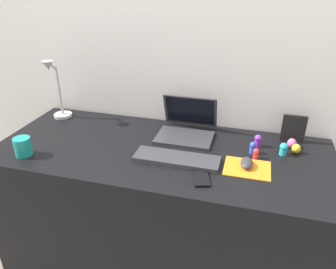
{
  "coord_description": "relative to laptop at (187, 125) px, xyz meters",
  "views": [
    {
      "loc": [
        0.42,
        -1.39,
        1.55
      ],
      "look_at": [
        0.03,
        0.0,
        0.83
      ],
      "focal_mm": 34.86,
      "sensor_mm": 36.0,
      "label": 1
    }
  ],
  "objects": [
    {
      "name": "ground_plane",
      "position": [
        -0.09,
        -0.21,
        -0.79
      ],
      "size": [
        6.0,
        6.0,
        0.0
      ],
      "primitive_type": "plane",
      "color": "slate"
    },
    {
      "name": "toy_figurine_purple",
      "position": [
        0.38,
        -0.04,
        -0.02
      ],
      "size": [
        0.04,
        0.04,
        0.07
      ],
      "color": "purple",
      "rests_on": "desk"
    },
    {
      "name": "toy_figurine_yellow",
      "position": [
        0.57,
        -0.06,
        -0.03
      ],
      "size": [
        0.04,
        0.04,
        0.05
      ],
      "primitive_type": "ellipsoid",
      "color": "yellow",
      "rests_on": "desk"
    },
    {
      "name": "toy_figurine_blue",
      "position": [
        0.36,
        -0.12,
        -0.02
      ],
      "size": [
        0.03,
        0.03,
        0.06
      ],
      "color": "blue",
      "rests_on": "desk"
    },
    {
      "name": "laptop",
      "position": [
        0.0,
        0.0,
        0.0
      ],
      "size": [
        0.3,
        0.28,
        0.2
      ],
      "color": "#333338",
      "rests_on": "desk"
    },
    {
      "name": "toy_figurine_pink",
      "position": [
        0.55,
        -0.01,
        -0.03
      ],
      "size": [
        0.05,
        0.05,
        0.05
      ],
      "primitive_type": "ellipsoid",
      "color": "pink",
      "rests_on": "desk"
    },
    {
      "name": "mouse",
      "position": [
        0.34,
        -0.26,
        -0.03
      ],
      "size": [
        0.06,
        0.1,
        0.03
      ],
      "primitive_type": "ellipsoid",
      "color": "#333338",
      "rests_on": "mousepad"
    },
    {
      "name": "keyboard",
      "position": [
        0.02,
        -0.29,
        -0.04
      ],
      "size": [
        0.41,
        0.13,
        0.02
      ],
      "primitive_type": "cube",
      "color": "#333338",
      "rests_on": "desk"
    },
    {
      "name": "toy_figurine_cyan",
      "position": [
        0.51,
        -0.1,
        -0.02
      ],
      "size": [
        0.04,
        0.04,
        0.06
      ],
      "color": "#28B7CC",
      "rests_on": "desk"
    },
    {
      "name": "coffee_mug",
      "position": [
        -0.72,
        -0.44,
        -0.01
      ],
      "size": [
        0.08,
        0.08,
        0.09
      ],
      "primitive_type": "cylinder",
      "color": "teal",
      "rests_on": "desk"
    },
    {
      "name": "desk",
      "position": [
        -0.09,
        -0.21,
        -0.42
      ],
      "size": [
        1.71,
        0.71,
        0.74
      ],
      "primitive_type": "cube",
      "color": "black",
      "rests_on": "ground_plane"
    },
    {
      "name": "mousepad",
      "position": [
        0.35,
        -0.28,
        -0.05
      ],
      "size": [
        0.21,
        0.17,
        0.0
      ],
      "primitive_type": "cube",
      "color": "orange",
      "rests_on": "desk"
    },
    {
      "name": "cell_phone",
      "position": [
        0.16,
        -0.42,
        -0.05
      ],
      "size": [
        0.1,
        0.14,
        0.01
      ],
      "primitive_type": "cube",
      "rotation": [
        0.0,
        0.0,
        0.28
      ],
      "color": "black",
      "rests_on": "desk"
    },
    {
      "name": "back_wall",
      "position": [
        -0.09,
        0.19,
        -0.01
      ],
      "size": [
        2.91,
        0.05,
        1.57
      ],
      "primitive_type": "cube",
      "color": "silver",
      "rests_on": "ground_plane"
    },
    {
      "name": "picture_frame",
      "position": [
        0.56,
        0.06,
        0.02
      ],
      "size": [
        0.12,
        0.02,
        0.15
      ],
      "primitive_type": "cube",
      "color": "black",
      "rests_on": "desk"
    },
    {
      "name": "desk_lamp",
      "position": [
        -0.8,
        0.0,
        0.12
      ],
      "size": [
        0.11,
        0.16,
        0.37
      ],
      "color": "#B7B7BC",
      "rests_on": "desk"
    },
    {
      "name": "toy_figurine_red",
      "position": [
        0.38,
        -0.17,
        -0.02
      ],
      "size": [
        0.03,
        0.03,
        0.05
      ],
      "color": "red",
      "rests_on": "desk"
    }
  ]
}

